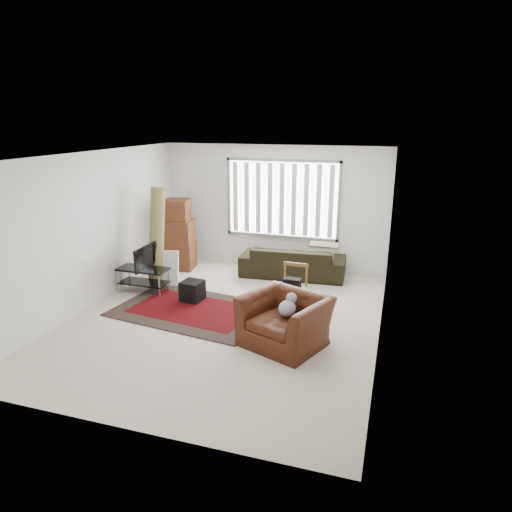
{
  "coord_description": "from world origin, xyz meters",
  "views": [
    {
      "loc": [
        2.6,
        -6.58,
        3.24
      ],
      "look_at": [
        0.44,
        0.31,
        1.05
      ],
      "focal_mm": 32.0,
      "sensor_mm": 36.0,
      "label": 1
    }
  ],
  "objects_px": {
    "tv_stand": "(143,275)",
    "armchair": "(285,317)",
    "moving_boxes": "(179,237)",
    "side_chair": "(292,287)",
    "sofa": "(293,257)"
  },
  "relations": [
    {
      "from": "moving_boxes",
      "to": "side_chair",
      "type": "relative_size",
      "value": 1.81
    },
    {
      "from": "sofa",
      "to": "moving_boxes",
      "type": "bearing_deg",
      "value": 1.31
    },
    {
      "from": "side_chair",
      "to": "armchair",
      "type": "height_order",
      "value": "same"
    },
    {
      "from": "tv_stand",
      "to": "moving_boxes",
      "type": "distance_m",
      "value": 1.59
    },
    {
      "from": "sofa",
      "to": "tv_stand",
      "type": "bearing_deg",
      "value": 31.2
    },
    {
      "from": "tv_stand",
      "to": "sofa",
      "type": "height_order",
      "value": "sofa"
    },
    {
      "from": "moving_boxes",
      "to": "sofa",
      "type": "relative_size",
      "value": 0.71
    },
    {
      "from": "tv_stand",
      "to": "armchair",
      "type": "xyz_separation_m",
      "value": [
        3.11,
        -1.26,
        0.08
      ]
    },
    {
      "from": "moving_boxes",
      "to": "sofa",
      "type": "height_order",
      "value": "moving_boxes"
    },
    {
      "from": "sofa",
      "to": "side_chair",
      "type": "xyz_separation_m",
      "value": [
        0.43,
        -1.9,
        0.05
      ]
    },
    {
      "from": "moving_boxes",
      "to": "armchair",
      "type": "height_order",
      "value": "moving_boxes"
    },
    {
      "from": "tv_stand",
      "to": "sofa",
      "type": "distance_m",
      "value": 3.1
    },
    {
      "from": "sofa",
      "to": "armchair",
      "type": "distance_m",
      "value": 3.09
    },
    {
      "from": "armchair",
      "to": "tv_stand",
      "type": "bearing_deg",
      "value": 179.88
    },
    {
      "from": "tv_stand",
      "to": "armchair",
      "type": "bearing_deg",
      "value": -22.0
    }
  ]
}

